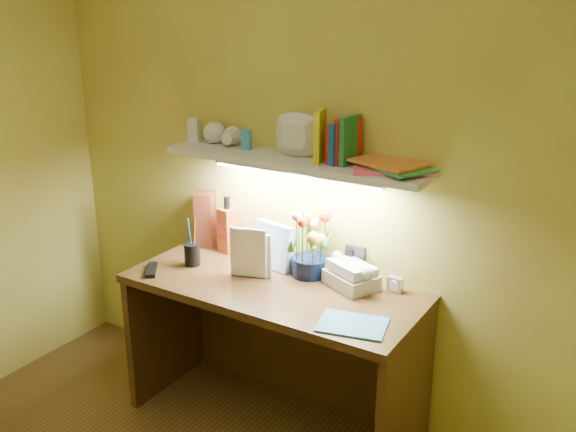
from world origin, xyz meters
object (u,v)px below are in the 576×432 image
(flower_bouquet, at_px, (310,244))
(desk_clock, at_px, (395,284))
(whisky_bottle, at_px, (228,224))
(desk, at_px, (273,356))
(telephone, at_px, (352,273))

(flower_bouquet, xyz_separation_m, desk_clock, (0.42, 0.04, -0.12))
(flower_bouquet, distance_m, whisky_bottle, 0.51)
(desk, xyz_separation_m, telephone, (0.32, 0.18, 0.44))
(telephone, height_order, desk_clock, telephone)
(desk, distance_m, telephone, 0.57)
(telephone, xyz_separation_m, desk_clock, (0.19, 0.06, -0.03))
(desk_clock, bearing_deg, desk, -151.61)
(desk, bearing_deg, flower_bouquet, 65.47)
(telephone, bearing_deg, desk_clock, 41.51)
(desk, distance_m, desk_clock, 0.69)
(telephone, bearing_deg, whisky_bottle, -159.88)
(flower_bouquet, relative_size, telephone, 1.36)
(flower_bouquet, xyz_separation_m, whisky_bottle, (-0.51, 0.04, -0.01))
(desk_clock, bearing_deg, telephone, -159.20)
(flower_bouquet, distance_m, desk_clock, 0.44)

